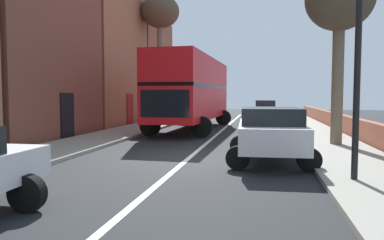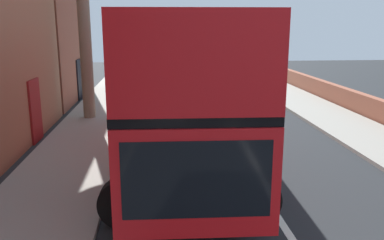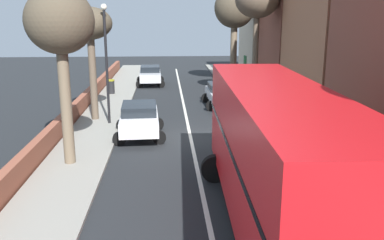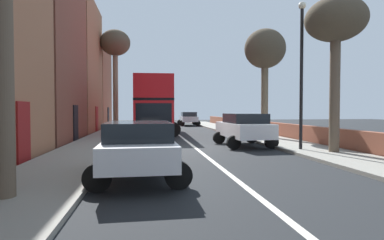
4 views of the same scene
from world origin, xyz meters
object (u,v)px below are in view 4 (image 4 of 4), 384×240
at_px(parked_car_silver_right_2, 189,118).
at_px(parked_car_white_left_3, 139,146).
at_px(street_tree_right_1, 265,51).
at_px(street_tree_right_3, 336,25).
at_px(parked_car_white_right_1, 244,127).
at_px(street_tree_left_2, 115,46).
at_px(lamppost_right, 302,63).
at_px(double_decker_bus, 154,103).

height_order(parked_car_silver_right_2, parked_car_white_left_3, parked_car_silver_right_2).
xyz_separation_m(street_tree_right_1, street_tree_right_3, (0.16, -7.25, -0.25)).
bearing_deg(parked_car_white_left_3, parked_car_white_right_1, 53.89).
relative_size(street_tree_left_2, lamppost_right, 1.46).
height_order(parked_car_white_right_1, street_tree_right_1, street_tree_right_1).
height_order(street_tree_right_1, street_tree_right_3, street_tree_right_1).
bearing_deg(double_decker_bus, street_tree_right_1, -40.55).
bearing_deg(lamppost_right, street_tree_left_2, 118.26).
bearing_deg(double_decker_bus, parked_car_white_left_3, -92.77).
bearing_deg(street_tree_left_2, parked_car_white_right_1, -63.26).
height_order(street_tree_right_3, lamppost_right, lamppost_right).
distance_m(street_tree_right_1, street_tree_right_3, 7.26).
height_order(parked_car_silver_right_2, street_tree_left_2, street_tree_left_2).
xyz_separation_m(parked_car_white_left_3, street_tree_left_2, (-2.70, 22.15, 6.88)).
bearing_deg(street_tree_right_3, parked_car_silver_right_2, 96.35).
distance_m(double_decker_bus, parked_car_white_right_1, 10.63).
xyz_separation_m(double_decker_bus, street_tree_right_3, (6.93, -13.04, 2.88)).
bearing_deg(double_decker_bus, parked_car_silver_right_2, 69.94).
relative_size(double_decker_bus, parked_car_white_right_1, 2.64).
bearing_deg(parked_car_white_right_1, parked_car_white_left_3, -126.11).
xyz_separation_m(parked_car_silver_right_2, street_tree_left_2, (-7.70, -5.87, 6.85)).
xyz_separation_m(street_tree_left_2, street_tree_right_3, (10.43, -18.67, -2.52)).
bearing_deg(parked_car_white_left_3, parked_car_silver_right_2, 79.88).
xyz_separation_m(parked_car_white_right_1, street_tree_right_3, (2.72, -3.38, 4.30)).
height_order(double_decker_bus, parked_car_white_right_1, double_decker_bus).
height_order(parked_car_silver_right_2, street_tree_right_3, street_tree_right_3).
height_order(double_decker_bus, parked_car_white_left_3, double_decker_bus).
bearing_deg(parked_car_silver_right_2, parked_car_white_left_3, -100.12).
bearing_deg(parked_car_silver_right_2, double_decker_bus, -110.06).
distance_m(parked_car_white_right_1, street_tree_right_1, 6.50).
bearing_deg(parked_car_silver_right_2, street_tree_right_1, -81.56).
xyz_separation_m(parked_car_white_right_1, lamppost_right, (1.80, -2.38, 2.87)).
bearing_deg(street_tree_right_1, parked_car_white_left_3, -125.17).
bearing_deg(lamppost_right, parked_car_white_right_1, 127.01).
bearing_deg(street_tree_right_3, parked_car_white_left_3, -155.76).
xyz_separation_m(street_tree_right_1, street_tree_left_2, (-10.26, 11.42, 2.27)).
bearing_deg(street_tree_right_1, lamppost_right, -96.94).
height_order(double_decker_bus, street_tree_right_1, street_tree_right_1).
bearing_deg(lamppost_right, street_tree_right_1, 83.06).
height_order(parked_car_white_right_1, lamppost_right, lamppost_right).
bearing_deg(street_tree_right_1, street_tree_right_3, -88.70).
bearing_deg(street_tree_right_3, lamppost_right, 133.01).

